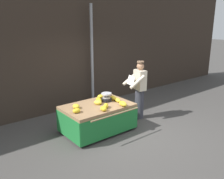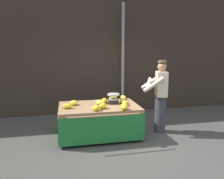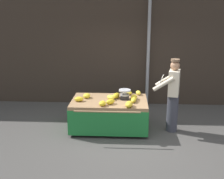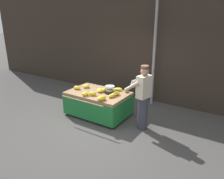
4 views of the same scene
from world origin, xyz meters
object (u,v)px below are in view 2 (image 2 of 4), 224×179
object	(u,v)px
banana_cart	(99,113)
banana_bunch_4	(67,106)
banana_bunch_2	(124,107)
banana_bunch_3	(123,97)
banana_bunch_5	(123,101)
weighing_scale	(113,99)
banana_bunch_6	(104,101)
banana_bunch_8	(96,108)
banana_bunch_10	(103,106)
banana_bunch_9	(113,98)
street_pole	(123,60)
vendor_person	(160,96)
banana_bunch_7	(74,103)
banana_bunch_1	(100,103)
banana_bunch_0	(124,103)

from	to	relation	value
banana_cart	banana_bunch_4	xyz separation A→B (m)	(-0.70, -0.13, 0.24)
banana_bunch_2	banana_bunch_3	bearing A→B (deg)	76.06
banana_bunch_2	banana_bunch_3	xyz separation A→B (m)	(0.23, 0.94, -0.01)
banana_bunch_3	banana_bunch_4	xyz separation A→B (m)	(-1.39, -0.60, 0.00)
banana_bunch_5	weighing_scale	bearing A→B (deg)	173.17
weighing_scale	banana_bunch_6	distance (m)	0.22
banana_bunch_8	banana_bunch_10	bearing A→B (deg)	37.05
weighing_scale	banana_bunch_9	xyz separation A→B (m)	(0.07, 0.36, -0.07)
banana_bunch_5	banana_bunch_8	xyz separation A→B (m)	(-0.70, -0.49, -0.00)
banana_bunch_5	banana_bunch_10	xyz separation A→B (m)	(-0.53, -0.37, 0.00)
street_pole	banana_bunch_9	size ratio (longest dim) A/B	13.69
banana_cart	banana_bunch_5	bearing A→B (deg)	6.22
weighing_scale	vendor_person	size ratio (longest dim) A/B	0.16
banana_bunch_7	banana_bunch_8	xyz separation A→B (m)	(0.43, -0.57, 0.00)
banana_bunch_1	banana_bunch_10	distance (m)	0.33
banana_bunch_0	banana_bunch_10	world-z (taller)	banana_bunch_10
banana_cart	banana_bunch_3	world-z (taller)	banana_bunch_3
banana_bunch_3	banana_bunch_9	xyz separation A→B (m)	(-0.27, -0.02, -0.01)
banana_bunch_9	banana_bunch_10	world-z (taller)	banana_bunch_10
banana_bunch_0	banana_bunch_4	size ratio (longest dim) A/B	1.31
banana_bunch_10	banana_bunch_5	bearing A→B (deg)	34.46
banana_cart	banana_bunch_0	bearing A→B (deg)	-11.83
banana_bunch_2	banana_bunch_3	distance (m)	0.97
banana_bunch_8	banana_bunch_10	distance (m)	0.21
banana_bunch_7	banana_bunch_4	bearing A→B (deg)	-118.43
banana_bunch_3	banana_bunch_5	size ratio (longest dim) A/B	0.77
banana_bunch_10	banana_bunch_3	bearing A→B (deg)	49.91
weighing_scale	vendor_person	distance (m)	1.11
banana_bunch_2	banana_bunch_7	world-z (taller)	banana_bunch_2
street_pole	banana_bunch_7	size ratio (longest dim) A/B	15.73
banana_bunch_7	banana_bunch_6	bearing A→B (deg)	2.13
banana_bunch_8	banana_bunch_1	bearing A→B (deg)	71.15
vendor_person	banana_bunch_8	bearing A→B (deg)	-166.10
banana_bunch_4	banana_bunch_7	world-z (taller)	banana_bunch_7
weighing_scale	banana_bunch_7	distance (m)	0.92
banana_bunch_6	banana_bunch_10	world-z (taller)	banana_bunch_6
banana_bunch_4	banana_bunch_10	distance (m)	0.76
banana_bunch_6	vendor_person	distance (m)	1.33
banana_bunch_1	banana_bunch_10	bearing A→B (deg)	-88.22
banana_bunch_4	banana_bunch_6	size ratio (longest dim) A/B	0.75
banana_bunch_8	banana_bunch_9	bearing A→B (deg)	58.03
weighing_scale	vendor_person	bearing A→B (deg)	-6.55
street_pole	vendor_person	xyz separation A→B (m)	(0.47, -1.72, -0.78)
banana_cart	banana_bunch_5	size ratio (longest dim) A/B	6.81
banana_bunch_6	banana_bunch_10	bearing A→B (deg)	-103.39
street_pole	weighing_scale	xyz separation A→B (m)	(-0.64, -1.59, -0.82)
street_pole	banana_bunch_5	world-z (taller)	street_pole
banana_bunch_3	banana_bunch_7	bearing A→B (deg)	-165.07
banana_bunch_1	banana_bunch_2	distance (m)	0.66
banana_cart	banana_bunch_2	size ratio (longest dim) A/B	6.09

